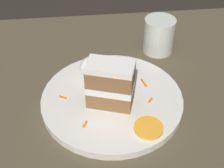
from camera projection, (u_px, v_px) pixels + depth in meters
name	position (u px, v px, depth m)	size (l,w,h in m)	color
ground_plane	(99.00, 123.00, 0.67)	(6.00, 6.00, 0.00)	black
dining_table	(99.00, 118.00, 0.66)	(1.06, 0.84, 0.03)	#4C422D
plate	(112.00, 99.00, 0.67)	(0.30, 0.30, 0.02)	silver
cake_slice	(110.00, 84.00, 0.62)	(0.10, 0.08, 0.10)	brown
cream_dollop	(92.00, 67.00, 0.70)	(0.05, 0.05, 0.05)	white
orange_garnish	(149.00, 128.00, 0.59)	(0.06, 0.06, 0.01)	orange
carrot_shreds_scatter	(109.00, 90.00, 0.68)	(0.20, 0.20, 0.00)	orange
drinking_glass	(159.00, 37.00, 0.80)	(0.08, 0.08, 0.09)	beige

